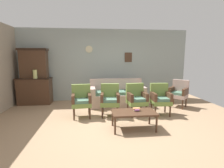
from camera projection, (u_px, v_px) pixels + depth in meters
The scene contains 13 objects.
ground_plane at pixel (112, 125), 4.17m from camera, with size 7.68×7.68×0.00m, color #997A5B.
wall_back_with_decor at pixel (105, 65), 6.54m from camera, with size 6.40×0.09×2.70m.
side_cabinet at pixel (35, 91), 6.04m from camera, with size 1.16×0.55×0.93m.
cabinet_upper_hutch at pixel (34, 63), 5.97m from camera, with size 0.99×0.38×1.03m.
vase_on_cabinet at pixel (35, 74), 5.79m from camera, with size 0.14×0.14×0.30m, color #C1C474.
floral_couch at pixel (117, 96), 5.89m from camera, with size 1.88×0.86×0.90m.
armchair_row_middle at pixel (81, 99), 4.70m from camera, with size 0.56×0.54×0.90m.
armchair_by_doorway at pixel (110, 98), 4.80m from camera, with size 0.56×0.53×0.90m.
armchair_near_cabinet at pixel (136, 98), 4.87m from camera, with size 0.57×0.54×0.90m.
armchair_near_couch_end at pixel (160, 98), 4.90m from camera, with size 0.54×0.51×0.90m.
wingback_chair_by_fireplace at pixel (179, 92), 5.67m from camera, with size 0.71×0.71×0.90m.
coffee_table at pixel (134, 113), 3.90m from camera, with size 1.00×0.56×0.42m.
book_stack_on_table at pixel (136, 109), 3.93m from camera, with size 0.16×0.11×0.07m.
Camera 1 is at (-0.44, -3.94, 1.66)m, focal length 27.21 mm.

